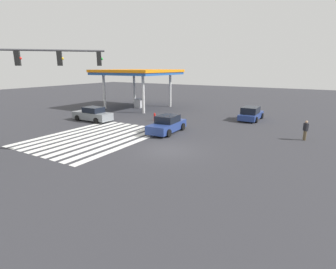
# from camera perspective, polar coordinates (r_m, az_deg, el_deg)

# --- Properties ---
(ground_plane) EXTENTS (130.60, 130.60, 0.00)m
(ground_plane) POSITION_cam_1_polar(r_m,az_deg,el_deg) (18.94, 0.00, -3.47)
(ground_plane) COLOR #333338
(crosswalk_markings) EXTENTS (11.38, 8.20, 0.01)m
(crosswalk_markings) POSITION_cam_1_polar(r_m,az_deg,el_deg) (23.35, -15.40, -0.52)
(crosswalk_markings) COLOR silver
(crosswalk_markings) RESTS_ON ground_plane
(traffic_signal_mast) EXTENTS (5.15, 5.15, 7.05)m
(traffic_signal_mast) POSITION_cam_1_polar(r_m,az_deg,el_deg) (18.04, -28.70, 10.83)
(traffic_signal_mast) COLOR #47474C
(traffic_signal_mast) RESTS_ON ground_plane
(car_0) EXTENTS (4.71, 2.30, 1.56)m
(car_0) POSITION_cam_1_polar(r_m,az_deg,el_deg) (24.03, -0.20, 2.18)
(car_0) COLOR navy
(car_0) RESTS_ON ground_plane
(car_1) EXTENTS (2.02, 4.74, 1.56)m
(car_1) POSITION_cam_1_polar(r_m,az_deg,el_deg) (30.39, -16.09, 4.20)
(car_1) COLOR gray
(car_1) RESTS_ON ground_plane
(car_2) EXTENTS (4.50, 2.11, 1.52)m
(car_2) POSITION_cam_1_polar(r_m,az_deg,el_deg) (31.16, 17.58, 4.33)
(car_2) COLOR navy
(car_2) RESTS_ON ground_plane
(gas_station_canopy) EXTENTS (9.92, 9.92, 5.48)m
(gas_station_canopy) POSITION_cam_1_polar(r_m,az_deg,el_deg) (38.74, -6.61, 13.12)
(gas_station_canopy) COLOR #23519E
(gas_station_canopy) RESTS_ON ground_plane
(pedestrian) EXTENTS (0.41, 0.41, 1.63)m
(pedestrian) POSITION_cam_1_polar(r_m,az_deg,el_deg) (24.10, 27.75, 1.00)
(pedestrian) COLOR brown
(pedestrian) RESTS_ON ground_plane
(fire_hydrant) EXTENTS (0.22, 0.22, 0.86)m
(fire_hydrant) POSITION_cam_1_polar(r_m,az_deg,el_deg) (29.45, -2.93, 3.88)
(fire_hydrant) COLOR red
(fire_hydrant) RESTS_ON ground_plane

